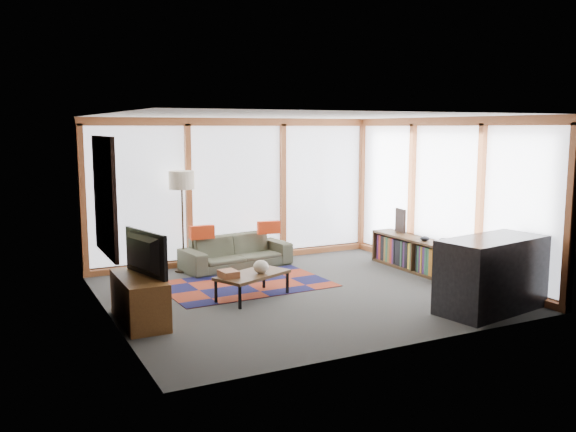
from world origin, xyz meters
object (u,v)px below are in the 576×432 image
sofa (236,252)px  bookshelf (421,256)px  floor_lamp (183,222)px  bar_counter (492,274)px  television (139,254)px  coffee_table (253,286)px  tv_console (140,300)px

sofa → bookshelf: bookshelf is taller
sofa → floor_lamp: size_ratio=1.12×
bar_counter → television: bearing=149.4°
sofa → bar_counter: 4.42m
coffee_table → bar_counter: bar_counter is taller
sofa → coffee_table: (-0.51, -1.90, -0.10)m
coffee_table → bookshelf: bearing=3.3°
sofa → bookshelf: bearing=-40.6°
bookshelf → television: (-4.87, -0.54, 0.59)m
floor_lamp → coffee_table: bearing=-79.1°
sofa → coffee_table: sofa is taller
bar_counter → sofa: bearing=108.5°
sofa → floor_lamp: floor_lamp is taller
tv_console → television: bearing=57.4°
floor_lamp → tv_console: floor_lamp is taller
coffee_table → sofa: bearing=74.9°
floor_lamp → bookshelf: floor_lamp is taller
bookshelf → television: size_ratio=2.32×
sofa → bar_counter: bearing=-69.3°
coffee_table → tv_console: bearing=-167.5°
sofa → bookshelf: (2.66, -1.72, 0.00)m
television → tv_console: bearing=132.9°
floor_lamp → television: 2.72m
bookshelf → bar_counter: bearing=-104.5°
sofa → coffee_table: size_ratio=1.76×
floor_lamp → tv_console: (-1.31, -2.42, -0.56)m
sofa → coffee_table: 1.97m
sofa → bar_counter: bar_counter is taller
floor_lamp → bookshelf: 4.07m
coffee_table → bar_counter: 3.30m
bookshelf → bar_counter: 2.24m
floor_lamp → coffee_table: 2.18m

